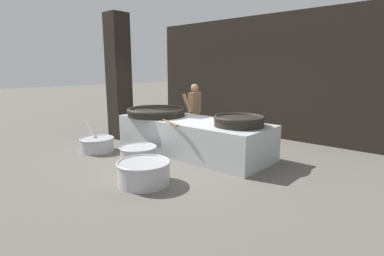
{
  "coord_description": "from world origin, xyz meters",
  "views": [
    {
      "loc": [
        4.61,
        -5.23,
        1.98
      ],
      "look_at": [
        0.0,
        0.0,
        0.6
      ],
      "focal_mm": 28.0,
      "sensor_mm": 36.0,
      "label": 1
    }
  ],
  "objects_px": {
    "giant_wok_far": "(239,120)",
    "prep_bowl_extra": "(144,171)",
    "giant_wok_near": "(156,112)",
    "cook": "(194,110)",
    "prep_bowl_meat": "(138,153)",
    "prep_bowl_vegetables": "(97,144)"
  },
  "relations": [
    {
      "from": "giant_wok_far",
      "to": "prep_bowl_extra",
      "type": "distance_m",
      "value": 2.31
    },
    {
      "from": "giant_wok_near",
      "to": "cook",
      "type": "relative_size",
      "value": 0.96
    },
    {
      "from": "prep_bowl_meat",
      "to": "prep_bowl_extra",
      "type": "relative_size",
      "value": 0.87
    },
    {
      "from": "prep_bowl_meat",
      "to": "prep_bowl_extra",
      "type": "xyz_separation_m",
      "value": [
        1.16,
        -0.81,
        0.05
      ]
    },
    {
      "from": "giant_wok_far",
      "to": "cook",
      "type": "distance_m",
      "value": 2.27
    },
    {
      "from": "giant_wok_near",
      "to": "prep_bowl_vegetables",
      "type": "bearing_deg",
      "value": -117.92
    },
    {
      "from": "prep_bowl_vegetables",
      "to": "prep_bowl_meat",
      "type": "height_order",
      "value": "prep_bowl_vegetables"
    },
    {
      "from": "giant_wok_far",
      "to": "cook",
      "type": "height_order",
      "value": "cook"
    },
    {
      "from": "giant_wok_near",
      "to": "prep_bowl_vegetables",
      "type": "distance_m",
      "value": 1.66
    },
    {
      "from": "prep_bowl_meat",
      "to": "cook",
      "type": "bearing_deg",
      "value": 98.58
    },
    {
      "from": "giant_wok_near",
      "to": "prep_bowl_extra",
      "type": "bearing_deg",
      "value": -47.01
    },
    {
      "from": "prep_bowl_vegetables",
      "to": "prep_bowl_extra",
      "type": "relative_size",
      "value": 1.12
    },
    {
      "from": "prep_bowl_extra",
      "to": "cook",
      "type": "bearing_deg",
      "value": 116.06
    },
    {
      "from": "cook",
      "to": "giant_wok_near",
      "type": "bearing_deg",
      "value": 65.54
    },
    {
      "from": "prep_bowl_vegetables",
      "to": "prep_bowl_extra",
      "type": "height_order",
      "value": "prep_bowl_vegetables"
    },
    {
      "from": "giant_wok_near",
      "to": "prep_bowl_meat",
      "type": "bearing_deg",
      "value": -60.47
    },
    {
      "from": "prep_bowl_vegetables",
      "to": "prep_bowl_extra",
      "type": "xyz_separation_m",
      "value": [
        2.5,
        -0.61,
        0.04
      ]
    },
    {
      "from": "giant_wok_near",
      "to": "prep_bowl_meat",
      "type": "xyz_separation_m",
      "value": [
        0.64,
        -1.12,
        -0.73
      ]
    },
    {
      "from": "giant_wok_near",
      "to": "prep_bowl_extra",
      "type": "height_order",
      "value": "giant_wok_near"
    },
    {
      "from": "prep_bowl_vegetables",
      "to": "prep_bowl_extra",
      "type": "bearing_deg",
      "value": -13.73
    },
    {
      "from": "prep_bowl_extra",
      "to": "giant_wok_near",
      "type": "bearing_deg",
      "value": 132.99
    },
    {
      "from": "giant_wok_near",
      "to": "prep_bowl_meat",
      "type": "relative_size",
      "value": 1.84
    }
  ]
}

